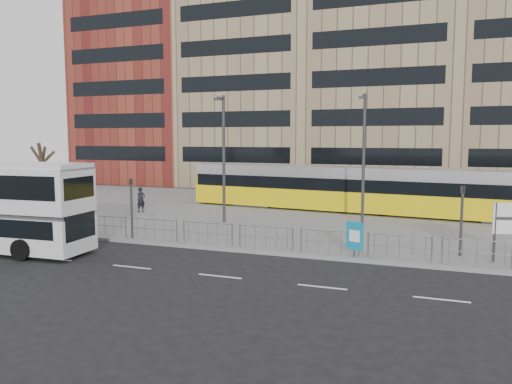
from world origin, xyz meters
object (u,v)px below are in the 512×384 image
(pedestrian, at_px, (141,200))
(bare_tree, at_px, (41,141))
(traffic_light_west, at_px, (131,200))
(lamp_post_east, at_px, (364,154))
(ad_panel, at_px, (355,236))
(tram, at_px, (369,190))
(traffic_light_east, at_px, (462,212))
(lamp_post_west, at_px, (223,154))

(pedestrian, height_order, bare_tree, bare_tree)
(traffic_light_west, xyz_separation_m, bare_tree, (-12.98, 7.66, 2.93))
(lamp_post_east, bearing_deg, bare_tree, -178.76)
(ad_panel, bearing_deg, pedestrian, 174.19)
(traffic_light_west, height_order, lamp_post_east, lamp_post_east)
(traffic_light_west, bearing_deg, lamp_post_east, 19.62)
(tram, bearing_deg, lamp_post_east, -80.29)
(tram, height_order, pedestrian, tram)
(traffic_light_east, bearing_deg, tram, 96.95)
(traffic_light_west, xyz_separation_m, lamp_post_east, (10.56, 8.16, 2.27))
(bare_tree, bearing_deg, lamp_post_west, -5.92)
(ad_panel, distance_m, lamp_post_west, 11.36)
(lamp_post_east, bearing_deg, tram, 93.27)
(ad_panel, xyz_separation_m, bare_tree, (-24.42, 7.76, 4.00))
(traffic_light_east, relative_size, bare_tree, 0.44)
(pedestrian, xyz_separation_m, traffic_light_west, (4.67, -7.95, 1.10))
(ad_panel, bearing_deg, tram, 115.80)
(lamp_post_east, distance_m, bare_tree, 23.56)
(tram, xyz_separation_m, lamp_post_west, (-7.80, -6.97, 2.64))
(traffic_light_east, height_order, lamp_post_east, lamp_post_east)
(pedestrian, bearing_deg, traffic_light_east, -82.67)
(tram, height_order, lamp_post_east, lamp_post_east)
(ad_panel, bearing_deg, lamp_post_west, 166.28)
(tram, distance_m, lamp_post_west, 10.79)
(ad_panel, distance_m, pedestrian, 18.00)
(ad_panel, relative_size, bare_tree, 0.22)
(ad_panel, xyz_separation_m, pedestrian, (-16.10, 8.05, -0.03))
(ad_panel, distance_m, traffic_light_west, 11.49)
(traffic_light_west, bearing_deg, traffic_light_east, -12.23)
(tram, distance_m, lamp_post_east, 5.55)
(tram, height_order, traffic_light_west, tram)
(tram, relative_size, lamp_post_east, 3.46)
(pedestrian, height_order, lamp_post_west, lamp_post_west)
(traffic_light_west, xyz_separation_m, traffic_light_east, (15.77, 1.62, 0.00))
(traffic_light_east, bearing_deg, ad_panel, -177.10)
(traffic_light_west, distance_m, traffic_light_east, 15.85)
(traffic_light_west, height_order, lamp_post_west, lamp_post_west)
(tram, relative_size, ad_panel, 17.45)
(tram, relative_size, traffic_light_east, 8.65)
(pedestrian, relative_size, lamp_post_east, 0.23)
(pedestrian, distance_m, traffic_light_east, 21.42)
(lamp_post_west, relative_size, lamp_post_east, 0.99)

